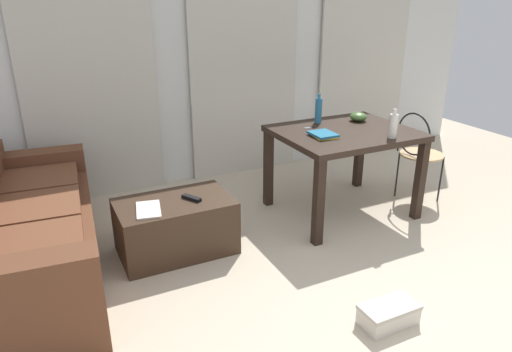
{
  "coord_description": "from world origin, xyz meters",
  "views": [
    {
      "loc": [
        -2.04,
        -1.36,
        1.84
      ],
      "look_at": [
        -0.44,
        1.88,
        0.41
      ],
      "focal_mm": 32.8,
      "sensor_mm": 36.0,
      "label": 1
    }
  ],
  "objects_px": {
    "bowl": "(358,117)",
    "couch": "(27,236)",
    "shoebox": "(388,314)",
    "craft_table": "(344,142)",
    "wire_chair": "(418,147)",
    "coffee_table": "(176,226)",
    "scissors": "(311,128)",
    "magazine": "(148,210)",
    "bottle_near": "(393,126)",
    "bottle_far": "(318,110)",
    "book_stack": "(323,135)",
    "tv_remote_primary": "(191,198)"
  },
  "relations": [
    {
      "from": "bowl",
      "to": "couch",
      "type": "bearing_deg",
      "value": -178.26
    },
    {
      "from": "bowl",
      "to": "shoebox",
      "type": "xyz_separation_m",
      "value": [
        -0.94,
        -1.59,
        -0.73
      ]
    },
    {
      "from": "craft_table",
      "to": "wire_chair",
      "type": "relative_size",
      "value": 1.32
    },
    {
      "from": "coffee_table",
      "to": "scissors",
      "type": "distance_m",
      "value": 1.43
    },
    {
      "from": "coffee_table",
      "to": "craft_table",
      "type": "relative_size",
      "value": 0.75
    },
    {
      "from": "magazine",
      "to": "shoebox",
      "type": "relative_size",
      "value": 0.81
    },
    {
      "from": "wire_chair",
      "to": "scissors",
      "type": "bearing_deg",
      "value": 163.02
    },
    {
      "from": "couch",
      "to": "magazine",
      "type": "bearing_deg",
      "value": -15.27
    },
    {
      "from": "scissors",
      "to": "shoebox",
      "type": "bearing_deg",
      "value": -105.4
    },
    {
      "from": "bottle_near",
      "to": "scissors",
      "type": "height_order",
      "value": "bottle_near"
    },
    {
      "from": "bottle_far",
      "to": "book_stack",
      "type": "height_order",
      "value": "bottle_far"
    },
    {
      "from": "tv_remote_primary",
      "to": "craft_table",
      "type": "bearing_deg",
      "value": -27.47
    },
    {
      "from": "bottle_far",
      "to": "magazine",
      "type": "xyz_separation_m",
      "value": [
        -1.66,
        -0.41,
        -0.44
      ]
    },
    {
      "from": "coffee_table",
      "to": "tv_remote_primary",
      "type": "relative_size",
      "value": 5.18
    },
    {
      "from": "bottle_near",
      "to": "wire_chair",
      "type": "bearing_deg",
      "value": 23.61
    },
    {
      "from": "bottle_near",
      "to": "tv_remote_primary",
      "type": "xyz_separation_m",
      "value": [
        -1.6,
        0.29,
        -0.42
      ]
    },
    {
      "from": "bowl",
      "to": "magazine",
      "type": "bearing_deg",
      "value": -171.52
    },
    {
      "from": "wire_chair",
      "to": "magazine",
      "type": "height_order",
      "value": "wire_chair"
    },
    {
      "from": "wire_chair",
      "to": "tv_remote_primary",
      "type": "height_order",
      "value": "wire_chair"
    },
    {
      "from": "tv_remote_primary",
      "to": "shoebox",
      "type": "height_order",
      "value": "tv_remote_primary"
    },
    {
      "from": "coffee_table",
      "to": "magazine",
      "type": "height_order",
      "value": "magazine"
    },
    {
      "from": "coffee_table",
      "to": "tv_remote_primary",
      "type": "bearing_deg",
      "value": -14.15
    },
    {
      "from": "craft_table",
      "to": "magazine",
      "type": "relative_size",
      "value": 3.99
    },
    {
      "from": "craft_table",
      "to": "bottle_far",
      "type": "distance_m",
      "value": 0.38
    },
    {
      "from": "bottle_near",
      "to": "shoebox",
      "type": "relative_size",
      "value": 0.68
    },
    {
      "from": "couch",
      "to": "wire_chair",
      "type": "height_order",
      "value": "wire_chair"
    },
    {
      "from": "craft_table",
      "to": "book_stack",
      "type": "distance_m",
      "value": 0.3
    },
    {
      "from": "bottle_near",
      "to": "bowl",
      "type": "bearing_deg",
      "value": 81.23
    },
    {
      "from": "coffee_table",
      "to": "magazine",
      "type": "xyz_separation_m",
      "value": [
        -0.21,
        -0.07,
        0.21
      ]
    },
    {
      "from": "bowl",
      "to": "book_stack",
      "type": "distance_m",
      "value": 0.62
    },
    {
      "from": "craft_table",
      "to": "bottle_near",
      "type": "distance_m",
      "value": 0.45
    },
    {
      "from": "bottle_far",
      "to": "tv_remote_primary",
      "type": "bearing_deg",
      "value": -164.47
    },
    {
      "from": "bottle_near",
      "to": "book_stack",
      "type": "xyz_separation_m",
      "value": [
        -0.48,
        0.27,
        -0.08
      ]
    },
    {
      "from": "craft_table",
      "to": "shoebox",
      "type": "bearing_deg",
      "value": -115.01
    },
    {
      "from": "craft_table",
      "to": "wire_chair",
      "type": "height_order",
      "value": "wire_chair"
    },
    {
      "from": "bottle_far",
      "to": "magazine",
      "type": "relative_size",
      "value": 0.92
    },
    {
      "from": "craft_table",
      "to": "wire_chair",
      "type": "xyz_separation_m",
      "value": [
        0.75,
        -0.11,
        -0.12
      ]
    },
    {
      "from": "coffee_table",
      "to": "shoebox",
      "type": "xyz_separation_m",
      "value": [
        0.87,
        -1.37,
        -0.14
      ]
    },
    {
      "from": "bowl",
      "to": "scissors",
      "type": "distance_m",
      "value": 0.51
    },
    {
      "from": "craft_table",
      "to": "bottle_far",
      "type": "bearing_deg",
      "value": 102.28
    },
    {
      "from": "shoebox",
      "to": "couch",
      "type": "bearing_deg",
      "value": 141.04
    },
    {
      "from": "wire_chair",
      "to": "bottle_far",
      "type": "relative_size",
      "value": 3.29
    },
    {
      "from": "couch",
      "to": "bottle_far",
      "type": "distance_m",
      "value": 2.52
    },
    {
      "from": "wire_chair",
      "to": "magazine",
      "type": "relative_size",
      "value": 3.03
    },
    {
      "from": "couch",
      "to": "shoebox",
      "type": "xyz_separation_m",
      "value": [
        1.87,
        -1.51,
        -0.23
      ]
    },
    {
      "from": "coffee_table",
      "to": "craft_table",
      "type": "height_order",
      "value": "craft_table"
    },
    {
      "from": "scissors",
      "to": "couch",
      "type": "bearing_deg",
      "value": -178.19
    },
    {
      "from": "craft_table",
      "to": "scissors",
      "type": "distance_m",
      "value": 0.3
    },
    {
      "from": "craft_table",
      "to": "book_stack",
      "type": "relative_size",
      "value": 4.98
    },
    {
      "from": "bowl",
      "to": "scissors",
      "type": "relative_size",
      "value": 1.52
    }
  ]
}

